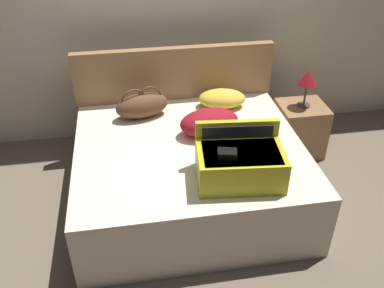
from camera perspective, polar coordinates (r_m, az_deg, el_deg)
ground_plane at (r=3.39m, az=0.80°, el=-11.89°), size 12.00×12.00×0.00m
back_wall at (r=4.16m, az=-3.30°, el=17.99°), size 8.00×0.10×2.60m
bed at (r=3.50m, az=-0.33°, el=-4.07°), size 1.80×1.61×0.56m
headboard at (r=4.07m, az=-2.27°, el=5.94°), size 1.84×0.08×1.06m
hard_case_large at (r=2.94m, az=6.49°, el=-2.49°), size 0.63×0.47×0.37m
duffel_bag at (r=3.71m, az=-6.77°, el=5.23°), size 0.51×0.32×0.28m
pillow_near_headboard at (r=3.45m, az=2.36°, el=2.95°), size 0.53×0.36×0.22m
pillow_center_head at (r=3.87m, az=4.08°, el=6.15°), size 0.46×0.31×0.16m
nightstand at (r=4.26m, az=14.34°, el=1.98°), size 0.44×0.40×0.52m
table_lamp at (r=4.01m, az=15.40°, el=8.45°), size 0.18×0.18×0.36m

